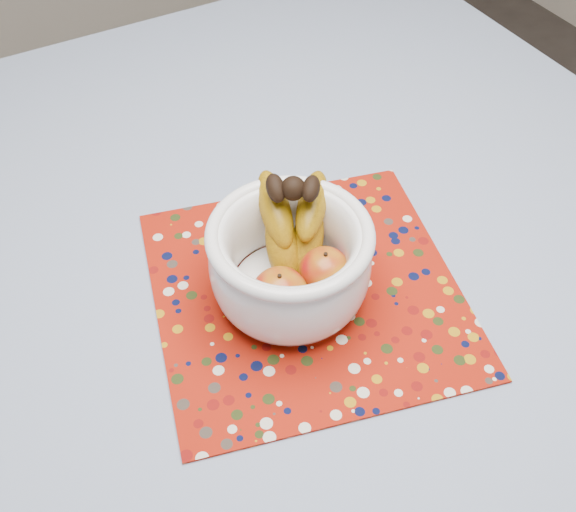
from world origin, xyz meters
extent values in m
plane|color=#2D2826|center=(0.00, 0.00, 0.00)|extent=(4.00, 4.00, 0.00)
cube|color=brown|center=(0.00, 0.00, 0.73)|extent=(1.20, 1.20, 0.04)
cylinder|color=brown|center=(0.53, 0.53, 0.35)|extent=(0.06, 0.06, 0.71)
cylinder|color=brown|center=(0.70, -0.08, 0.24)|extent=(0.04, 0.04, 0.48)
cylinder|color=brown|center=(0.79, 0.29, 0.24)|extent=(0.04, 0.04, 0.48)
cube|color=slate|center=(0.00, 0.00, 0.76)|extent=(1.32, 1.32, 0.01)
cube|color=#941508|center=(-0.02, -0.11, 0.76)|extent=(0.48, 0.48, 0.00)
cylinder|color=white|center=(-0.05, -0.10, 0.77)|extent=(0.10, 0.10, 0.01)
cylinder|color=white|center=(-0.05, -0.10, 0.78)|extent=(0.15, 0.15, 0.01)
torus|color=white|center=(-0.05, -0.10, 0.88)|extent=(0.20, 0.20, 0.02)
ellipsoid|color=maroon|center=(-0.08, -0.13, 0.82)|extent=(0.07, 0.07, 0.06)
ellipsoid|color=maroon|center=(-0.01, -0.13, 0.81)|extent=(0.07, 0.07, 0.06)
sphere|color=black|center=(-0.02, -0.06, 0.90)|extent=(0.03, 0.03, 0.03)
camera|label=1|loc=(-0.32, -0.58, 1.45)|focal=42.00mm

